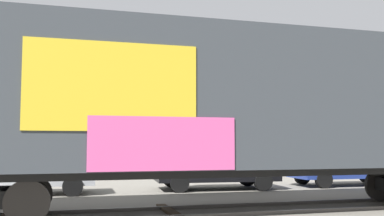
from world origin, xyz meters
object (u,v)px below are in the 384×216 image
object	(u,v)px
freight_car	(234,104)
flagpole	(185,84)
parked_car_silver	(25,170)
parked_car_blue	(345,165)
parked_car_black	(214,167)

from	to	relation	value
freight_car	flagpole	world-z (taller)	flagpole
parked_car_silver	parked_car_blue	world-z (taller)	parked_car_silver
parked_car_black	parked_car_blue	world-z (taller)	parked_car_black
parked_car_silver	parked_car_black	size ratio (longest dim) A/B	0.96
flagpole	parked_car_black	distance (m)	7.89
freight_car	parked_car_black	world-z (taller)	freight_car
flagpole	parked_car_black	size ratio (longest dim) A/B	1.64
parked_car_silver	parked_car_black	xyz separation A→B (m)	(6.50, 0.21, 0.00)
parked_car_silver	flagpole	bearing A→B (deg)	45.00
flagpole	parked_car_blue	distance (m)	9.21
parked_car_blue	parked_car_silver	bearing A→B (deg)	-178.42
freight_car	parked_car_silver	bearing A→B (deg)	137.38
parked_car_black	parked_car_blue	distance (m)	5.49
parked_car_blue	parked_car_black	bearing A→B (deg)	-178.73
freight_car	parked_car_blue	xyz separation A→B (m)	(6.59, 5.30, -1.81)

